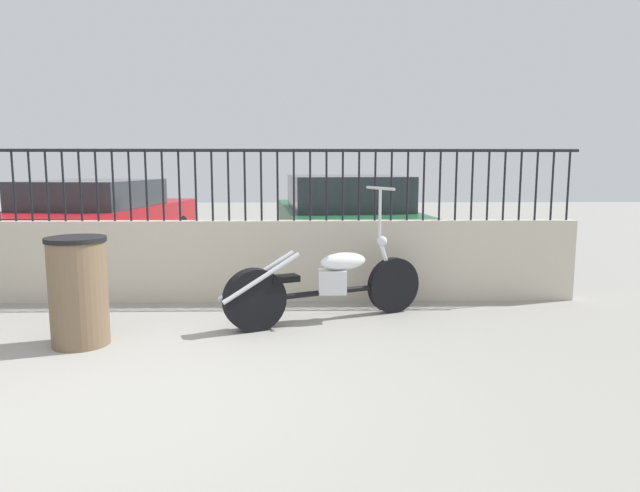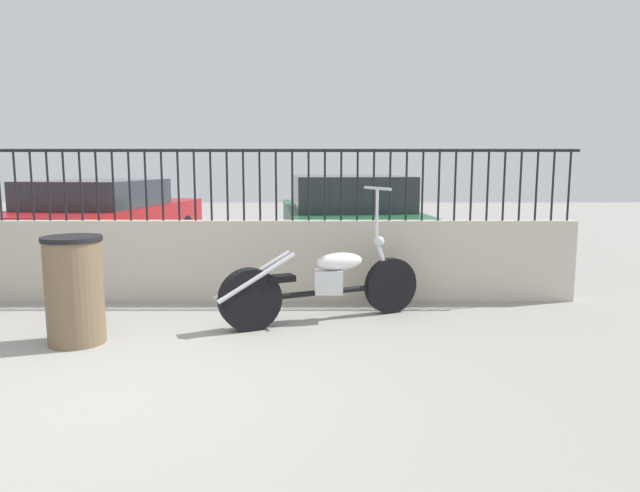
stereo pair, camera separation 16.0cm
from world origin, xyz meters
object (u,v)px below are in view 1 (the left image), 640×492
motorcycle_black (318,286)px  car_red (99,221)px  car_green (344,219)px  trash_bin (78,291)px

motorcycle_black → car_red: motorcycle_black is taller
motorcycle_black → car_green: 3.67m
motorcycle_black → car_red: size_ratio=0.45×
car_green → car_red: bearing=85.5°
car_green → trash_bin: bearing=143.7°
trash_bin → car_green: car_green is taller
motorcycle_black → trash_bin: (-2.09, -0.68, 0.11)m
trash_bin → car_green: (2.57, 4.30, 0.22)m
car_red → car_green: car_green is taller
car_red → car_green: size_ratio=0.96×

